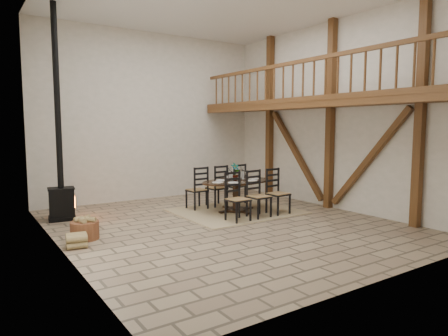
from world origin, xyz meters
TOP-DOWN VIEW (x-y plane):
  - ground at (0.00, 0.00)m, footprint 8.00×8.00m
  - room_shell at (1.19, 0.00)m, footprint 7.02×8.02m
  - rug at (0.99, 0.96)m, footprint 3.00×2.50m
  - dining_table at (0.99, 0.96)m, footprint 2.04×2.29m
  - wood_stove at (-2.98, 2.47)m, footprint 0.66×0.54m
  - log_basket at (-2.96, 0.52)m, footprint 0.54×0.54m
  - log_stack at (-3.23, 0.06)m, footprint 0.42×0.43m

SIDE VIEW (x-z plane):
  - ground at x=0.00m, z-range 0.00..0.00m
  - rug at x=0.99m, z-range 0.00..0.02m
  - log_stack at x=-3.23m, z-range 0.00..0.25m
  - log_basket at x=-2.96m, z-range -0.03..0.42m
  - dining_table at x=0.99m, z-range -0.21..1.06m
  - wood_stove at x=-2.98m, z-range -1.35..3.65m
  - room_shell at x=1.19m, z-range 0.51..5.52m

